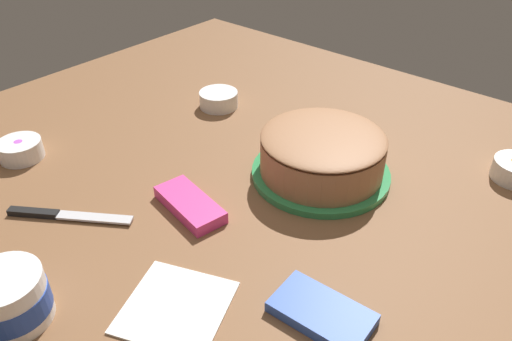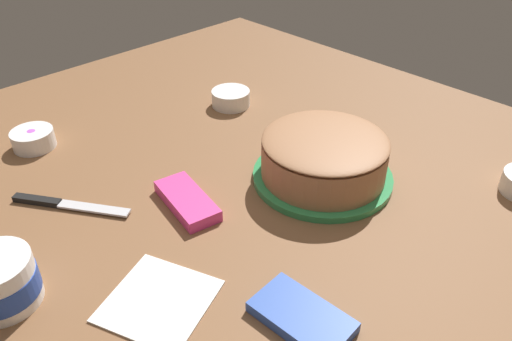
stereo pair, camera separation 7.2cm
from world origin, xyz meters
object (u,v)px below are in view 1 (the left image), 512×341
object	(u,v)px
sprinkle_bowl_rainbow	(20,149)
candy_box_upper	(322,313)
frosted_cake	(322,155)
candy_box_lower	(190,204)
frosting_tub	(9,298)
paper_napkin	(176,306)
spreading_knife	(58,215)
sprinkle_bowl_yellow	(219,99)

from	to	relation	value
sprinkle_bowl_rainbow	candy_box_upper	size ratio (longest dim) A/B	0.63
frosted_cake	candy_box_lower	bearing A→B (deg)	-116.21
frosting_tub	sprinkle_bowl_rainbow	size ratio (longest dim) A/B	1.19
candy_box_upper	paper_napkin	size ratio (longest dim) A/B	0.98
spreading_knife	sprinkle_bowl_rainbow	bearing A→B (deg)	166.24
spreading_knife	paper_napkin	size ratio (longest dim) A/B	1.38
candy_box_upper	paper_napkin	distance (m)	0.22
candy_box_lower	paper_napkin	world-z (taller)	candy_box_lower
paper_napkin	frosting_tub	bearing A→B (deg)	-134.94
frosted_cake	candy_box_upper	bearing A→B (deg)	-55.36
spreading_knife	paper_napkin	world-z (taller)	spreading_knife
sprinkle_bowl_yellow	candy_box_upper	distance (m)	0.70
frosting_tub	sprinkle_bowl_yellow	size ratio (longest dim) A/B	1.12
sprinkle_bowl_rainbow	candy_box_lower	size ratio (longest dim) A/B	0.60
candy_box_lower	paper_napkin	bearing A→B (deg)	-37.38
frosting_tub	sprinkle_bowl_rainbow	distance (m)	0.46
paper_napkin	candy_box_lower	bearing A→B (deg)	131.57
candy_box_upper	frosting_tub	bearing A→B (deg)	-142.73
frosted_cake	sprinkle_bowl_yellow	xyz separation A→B (m)	(-0.38, 0.09, -0.03)
paper_napkin	candy_box_upper	bearing A→B (deg)	35.92
sprinkle_bowl_rainbow	candy_box_upper	xyz separation A→B (m)	(0.74, 0.07, -0.01)
sprinkle_bowl_yellow	paper_napkin	bearing A→B (deg)	-51.62
frosted_cake	spreading_knife	xyz separation A→B (m)	(-0.29, -0.42, -0.04)
spreading_knife	sprinkle_bowl_yellow	xyz separation A→B (m)	(-0.08, 0.51, 0.02)
frosting_tub	candy_box_lower	xyz separation A→B (m)	(0.01, 0.34, -0.03)
spreading_knife	frosting_tub	bearing A→B (deg)	-46.17
sprinkle_bowl_rainbow	candy_box_lower	distance (m)	0.43
sprinkle_bowl_yellow	spreading_knife	bearing A→B (deg)	-80.67
sprinkle_bowl_rainbow	candy_box_upper	distance (m)	0.74
frosted_cake	sprinkle_bowl_rainbow	distance (m)	0.65
frosting_tub	candy_box_upper	xyz separation A→B (m)	(0.34, 0.29, -0.03)
sprinkle_bowl_rainbow	frosted_cake	bearing A→B (deg)	34.45
sprinkle_bowl_rainbow	candy_box_upper	bearing A→B (deg)	5.15
spreading_knife	candy_box_upper	world-z (taller)	candy_box_upper
frosted_cake	frosting_tub	world-z (taller)	frosted_cake
frosting_tub	paper_napkin	world-z (taller)	frosting_tub
paper_napkin	spreading_knife	bearing A→B (deg)	179.76
frosting_tub	paper_napkin	size ratio (longest dim) A/B	0.74
spreading_knife	paper_napkin	distance (m)	0.32
sprinkle_bowl_rainbow	candy_box_lower	xyz separation A→B (m)	(0.41, 0.11, -0.01)
spreading_knife	candy_box_lower	world-z (taller)	candy_box_lower
spreading_knife	sprinkle_bowl_yellow	size ratio (longest dim) A/B	2.11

